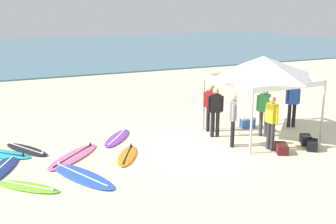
{
  "coord_description": "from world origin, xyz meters",
  "views": [
    {
      "loc": [
        -6.33,
        -10.75,
        4.35
      ],
      "look_at": [
        -0.67,
        1.24,
        1.0
      ],
      "focal_mm": 44.69,
      "sensor_mm": 36.0,
      "label": 1
    }
  ],
  "objects_px": {
    "surfboard_blue": "(81,176)",
    "person_yellow": "(272,119)",
    "person_black": "(215,109)",
    "person_grey": "(233,116)",
    "surfboard_pink": "(74,156)",
    "person_blue": "(293,101)",
    "gear_bag_by_pole": "(306,140)",
    "surfboard_orange": "(127,155)",
    "canopy_tent": "(263,67)",
    "gear_bag_on_sand": "(281,148)",
    "surfboard_black": "(27,150)",
    "gear_bag_near_tent": "(312,145)",
    "surfboard_purple": "(117,138)",
    "cooler_box": "(248,122)",
    "surfboard_lime": "(28,187)",
    "person_red": "(211,104)",
    "person_green": "(264,108)"
  },
  "relations": [
    {
      "from": "surfboard_lime",
      "to": "person_black",
      "type": "relative_size",
      "value": 0.96
    },
    {
      "from": "person_grey",
      "to": "person_green",
      "type": "distance_m",
      "value": 1.62
    },
    {
      "from": "person_blue",
      "to": "surfboard_pink",
      "type": "bearing_deg",
      "value": 178.44
    },
    {
      "from": "person_red",
      "to": "gear_bag_by_pole",
      "type": "relative_size",
      "value": 2.85
    },
    {
      "from": "gear_bag_near_tent",
      "to": "surfboard_lime",
      "type": "bearing_deg",
      "value": 174.68
    },
    {
      "from": "surfboard_blue",
      "to": "surfboard_lime",
      "type": "bearing_deg",
      "value": -174.62
    },
    {
      "from": "surfboard_orange",
      "to": "surfboard_pink",
      "type": "bearing_deg",
      "value": 157.22
    },
    {
      "from": "person_grey",
      "to": "person_green",
      "type": "relative_size",
      "value": 1.0
    },
    {
      "from": "surfboard_purple",
      "to": "gear_bag_near_tent",
      "type": "height_order",
      "value": "gear_bag_near_tent"
    },
    {
      "from": "surfboard_orange",
      "to": "person_green",
      "type": "xyz_separation_m",
      "value": [
        4.93,
        -0.08,
        0.95
      ]
    },
    {
      "from": "canopy_tent",
      "to": "gear_bag_on_sand",
      "type": "height_order",
      "value": "canopy_tent"
    },
    {
      "from": "surfboard_orange",
      "to": "surfboard_black",
      "type": "relative_size",
      "value": 0.94
    },
    {
      "from": "surfboard_lime",
      "to": "gear_bag_on_sand",
      "type": "bearing_deg",
      "value": -4.9
    },
    {
      "from": "surfboard_black",
      "to": "person_red",
      "type": "xyz_separation_m",
      "value": [
        6.25,
        -0.64,
        0.95
      ]
    },
    {
      "from": "person_black",
      "to": "person_grey",
      "type": "bearing_deg",
      "value": -91.18
    },
    {
      "from": "person_grey",
      "to": "person_red",
      "type": "xyz_separation_m",
      "value": [
        0.22,
        1.73,
        0.0
      ]
    },
    {
      "from": "person_black",
      "to": "gear_bag_on_sand",
      "type": "xyz_separation_m",
      "value": [
        1.0,
        -2.27,
        -0.85
      ]
    },
    {
      "from": "surfboard_blue",
      "to": "person_yellow",
      "type": "height_order",
      "value": "person_yellow"
    },
    {
      "from": "surfboard_pink",
      "to": "person_yellow",
      "type": "xyz_separation_m",
      "value": [
        5.72,
        -1.93,
        0.95
      ]
    },
    {
      "from": "person_green",
      "to": "canopy_tent",
      "type": "bearing_deg",
      "value": 96.57
    },
    {
      "from": "person_grey",
      "to": "person_blue",
      "type": "xyz_separation_m",
      "value": [
        3.22,
        0.92,
        0.0
      ]
    },
    {
      "from": "surfboard_pink",
      "to": "surfboard_blue",
      "type": "bearing_deg",
      "value": -95.43
    },
    {
      "from": "person_yellow",
      "to": "cooler_box",
      "type": "height_order",
      "value": "person_yellow"
    },
    {
      "from": "gear_bag_near_tent",
      "to": "surfboard_black",
      "type": "bearing_deg",
      "value": 155.6
    },
    {
      "from": "surfboard_purple",
      "to": "gear_bag_on_sand",
      "type": "bearing_deg",
      "value": -40.17
    },
    {
      "from": "cooler_box",
      "to": "person_red",
      "type": "bearing_deg",
      "value": 172.62
    },
    {
      "from": "surfboard_purple",
      "to": "surfboard_black",
      "type": "relative_size",
      "value": 1.0
    },
    {
      "from": "surfboard_purple",
      "to": "gear_bag_on_sand",
      "type": "xyz_separation_m",
      "value": [
        4.11,
        -3.47,
        0.1
      ]
    },
    {
      "from": "surfboard_pink",
      "to": "surfboard_orange",
      "type": "relative_size",
      "value": 1.18
    },
    {
      "from": "person_blue",
      "to": "gear_bag_on_sand",
      "type": "distance_m",
      "value": 3.15
    },
    {
      "from": "person_yellow",
      "to": "person_blue",
      "type": "distance_m",
      "value": 2.9
    },
    {
      "from": "person_blue",
      "to": "gear_bag_near_tent",
      "type": "bearing_deg",
      "value": -116.42
    },
    {
      "from": "surfboard_blue",
      "to": "gear_bag_by_pole",
      "type": "relative_size",
      "value": 4.42
    },
    {
      "from": "person_green",
      "to": "gear_bag_on_sand",
      "type": "distance_m",
      "value": 1.9
    },
    {
      "from": "surfboard_lime",
      "to": "surfboard_black",
      "type": "xyz_separation_m",
      "value": [
        0.33,
        2.9,
        -0.0
      ]
    },
    {
      "from": "surfboard_pink",
      "to": "surfboard_lime",
      "type": "distance_m",
      "value": 2.26
    },
    {
      "from": "surfboard_blue",
      "to": "gear_bag_by_pole",
      "type": "xyz_separation_m",
      "value": [
        7.28,
        -0.44,
        0.1
      ]
    },
    {
      "from": "gear_bag_on_sand",
      "to": "surfboard_purple",
      "type": "bearing_deg",
      "value": 139.83
    },
    {
      "from": "surfboard_purple",
      "to": "cooler_box",
      "type": "height_order",
      "value": "cooler_box"
    },
    {
      "from": "surfboard_orange",
      "to": "surfboard_lime",
      "type": "distance_m",
      "value": 3.17
    },
    {
      "from": "surfboard_blue",
      "to": "cooler_box",
      "type": "relative_size",
      "value": 5.3
    },
    {
      "from": "person_red",
      "to": "surfboard_blue",
      "type": "bearing_deg",
      "value": -157.74
    },
    {
      "from": "cooler_box",
      "to": "surfboard_lime",
      "type": "bearing_deg",
      "value": -165.58
    },
    {
      "from": "surfboard_pink",
      "to": "cooler_box",
      "type": "height_order",
      "value": "cooler_box"
    },
    {
      "from": "canopy_tent",
      "to": "surfboard_blue",
      "type": "bearing_deg",
      "value": -171.04
    },
    {
      "from": "person_red",
      "to": "cooler_box",
      "type": "bearing_deg",
      "value": -7.38
    },
    {
      "from": "canopy_tent",
      "to": "person_grey",
      "type": "relative_size",
      "value": 1.74
    },
    {
      "from": "person_blue",
      "to": "person_black",
      "type": "height_order",
      "value": "same"
    },
    {
      "from": "surfboard_purple",
      "to": "person_red",
      "type": "distance_m",
      "value": 3.49
    },
    {
      "from": "surfboard_blue",
      "to": "person_black",
      "type": "relative_size",
      "value": 1.55
    }
  ]
}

